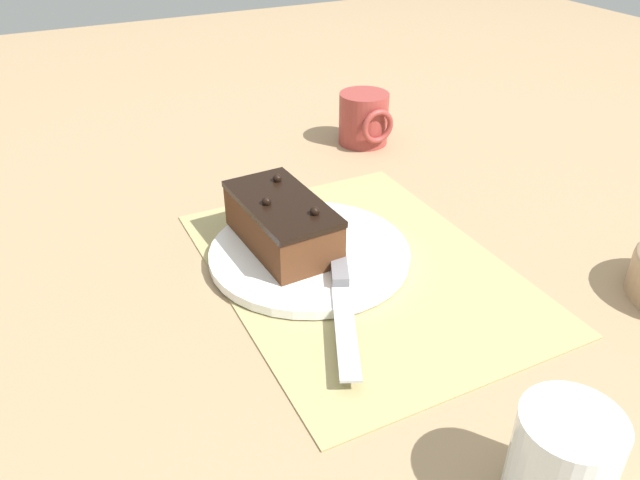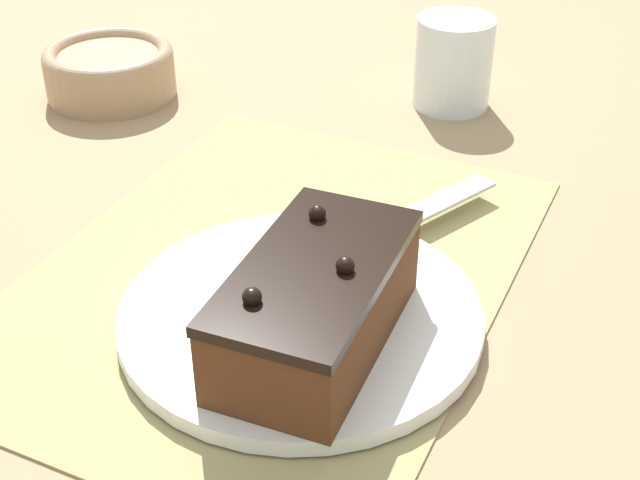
# 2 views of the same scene
# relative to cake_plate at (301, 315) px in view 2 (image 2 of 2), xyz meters

# --- Properties ---
(ground_plane) EXTENTS (3.00, 3.00, 0.00)m
(ground_plane) POSITION_rel_cake_plate_xyz_m (0.05, 0.05, -0.01)
(ground_plane) COLOR #9E7F5B
(placemat_woven) EXTENTS (0.46, 0.34, 0.00)m
(placemat_woven) POSITION_rel_cake_plate_xyz_m (0.05, 0.05, -0.01)
(placemat_woven) COLOR tan
(placemat_woven) RESTS_ON ground_plane
(cake_plate) EXTENTS (0.26, 0.26, 0.01)m
(cake_plate) POSITION_rel_cake_plate_xyz_m (0.00, 0.00, 0.00)
(cake_plate) COLOR white
(cake_plate) RESTS_ON placemat_woven
(chocolate_cake) EXTENTS (0.18, 0.10, 0.07)m
(chocolate_cake) POSITION_rel_cake_plate_xyz_m (-0.03, -0.03, 0.04)
(chocolate_cake) COLOR #512D19
(chocolate_cake) RESTS_ON cake_plate
(serving_knife) EXTENTS (0.21, 0.11, 0.01)m
(serving_knife) POSITION_rel_cake_plate_xyz_m (0.10, -0.01, 0.01)
(serving_knife) COLOR slate
(serving_knife) RESTS_ON cake_plate
(drinking_glass) EXTENTS (0.08, 0.08, 0.09)m
(drinking_glass) POSITION_rel_cake_plate_xyz_m (0.40, 0.02, 0.04)
(drinking_glass) COLOR white
(drinking_glass) RESTS_ON ground_plane
(small_bowl) EXTENTS (0.14, 0.14, 0.05)m
(small_bowl) POSITION_rel_cake_plate_xyz_m (0.27, 0.36, 0.02)
(small_bowl) COLOR tan
(small_bowl) RESTS_ON ground_plane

